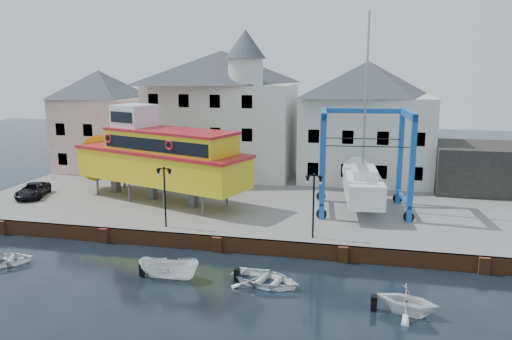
# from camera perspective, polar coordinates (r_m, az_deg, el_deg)

# --- Properties ---
(ground) EXTENTS (140.00, 140.00, 0.00)m
(ground) POSITION_cam_1_polar(r_m,az_deg,el_deg) (32.72, -4.43, -9.27)
(ground) COLOR black
(ground) RESTS_ON ground
(hardstanding) EXTENTS (44.00, 22.00, 1.00)m
(hardstanding) POSITION_cam_1_polar(r_m,az_deg,el_deg) (42.68, -0.15, -3.47)
(hardstanding) COLOR slate
(hardstanding) RESTS_ON ground
(quay_wall) EXTENTS (44.00, 0.47, 1.00)m
(quay_wall) POSITION_cam_1_polar(r_m,az_deg,el_deg) (32.63, -4.39, -8.39)
(quay_wall) COLOR brown
(quay_wall) RESTS_ON ground
(building_pink) EXTENTS (8.00, 7.00, 10.30)m
(building_pink) POSITION_cam_1_polar(r_m,az_deg,el_deg) (54.64, -17.29, 5.41)
(building_pink) COLOR #CA9B94
(building_pink) RESTS_ON hardstanding
(building_white_main) EXTENTS (14.00, 8.30, 14.00)m
(building_white_main) POSITION_cam_1_polar(r_m,az_deg,el_deg) (49.74, -3.79, 6.71)
(building_white_main) COLOR silver
(building_white_main) RESTS_ON hardstanding
(building_white_right) EXTENTS (12.00, 8.00, 11.20)m
(building_white_right) POSITION_cam_1_polar(r_m,az_deg,el_deg) (48.44, 12.46, 5.44)
(building_white_right) COLOR silver
(building_white_right) RESTS_ON hardstanding
(shed_dark) EXTENTS (8.00, 7.00, 4.00)m
(shed_dark) POSITION_cam_1_polar(r_m,az_deg,el_deg) (48.04, 24.26, 0.27)
(shed_dark) COLOR black
(shed_dark) RESTS_ON hardstanding
(lamp_post_left) EXTENTS (1.12, 0.32, 4.20)m
(lamp_post_left) POSITION_cam_1_polar(r_m,az_deg,el_deg) (33.90, -10.43, -1.30)
(lamp_post_left) COLOR black
(lamp_post_left) RESTS_ON hardstanding
(lamp_post_right) EXTENTS (1.12, 0.32, 4.20)m
(lamp_post_right) POSITION_cam_1_polar(r_m,az_deg,el_deg) (31.45, 6.63, -2.21)
(lamp_post_right) COLOR black
(lamp_post_right) RESTS_ON hardstanding
(tour_boat) EXTENTS (17.99, 9.89, 7.67)m
(tour_boat) POSITION_cam_1_polar(r_m,az_deg,el_deg) (41.26, -11.90, 1.60)
(tour_boat) COLOR #59595E
(tour_boat) RESTS_ON hardstanding
(travel_lift) EXTENTS (7.30, 9.86, 14.61)m
(travel_lift) POSITION_cam_1_polar(r_m,az_deg,el_deg) (39.01, 11.99, -0.76)
(travel_lift) COLOR #1C6CA4
(travel_lift) RESTS_ON hardstanding
(van) EXTENTS (3.07, 4.54, 1.16)m
(van) POSITION_cam_1_polar(r_m,az_deg,el_deg) (45.63, -24.14, -2.12)
(van) COLOR black
(van) RESTS_ON hardstanding
(motorboat_a) EXTENTS (3.58, 1.38, 1.38)m
(motorboat_a) POSITION_cam_1_polar(r_m,az_deg,el_deg) (29.16, -9.88, -12.14)
(motorboat_a) COLOR white
(motorboat_a) RESTS_ON ground
(motorboat_b) EXTENTS (4.61, 3.84, 0.82)m
(motorboat_b) POSITION_cam_1_polar(r_m,az_deg,el_deg) (28.11, 1.08, -12.90)
(motorboat_b) COLOR white
(motorboat_b) RESTS_ON ground
(motorboat_c) EXTENTS (3.64, 3.36, 1.59)m
(motorboat_c) POSITION_cam_1_polar(r_m,az_deg,el_deg) (26.17, 16.91, -15.43)
(motorboat_c) COLOR white
(motorboat_c) RESTS_ON ground
(motorboat_d) EXTENTS (4.58, 4.02, 0.79)m
(motorboat_d) POSITION_cam_1_polar(r_m,az_deg,el_deg) (34.40, -27.20, -9.53)
(motorboat_d) COLOR white
(motorboat_d) RESTS_ON ground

